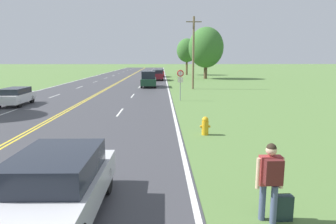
{
  "coord_description": "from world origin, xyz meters",
  "views": [
    {
      "loc": [
        6.54,
        -3.3,
        3.55
      ],
      "look_at": [
        6.86,
        11.03,
        0.99
      ],
      "focal_mm": 32.0,
      "sensor_mm": 36.0,
      "label": 1
    }
  ],
  "objects_px": {
    "suitcase": "(282,208)",
    "tree_behind_sign": "(187,50)",
    "car_red_sedan_distant": "(159,73)",
    "car_maroon_suv_receding": "(158,75)",
    "hitchhiker_person": "(271,175)",
    "traffic_sign": "(180,77)",
    "car_silver_sedan_approaching": "(55,186)",
    "car_dark_green_van_mid_far": "(149,79)",
    "fire_hydrant": "(205,126)",
    "tree_left_verge": "(206,48)",
    "car_white_hatchback_mid_near": "(15,96)"
  },
  "relations": [
    {
      "from": "car_red_sedan_distant",
      "to": "car_maroon_suv_receding",
      "type": "bearing_deg",
      "value": -0.48
    },
    {
      "from": "car_dark_green_van_mid_far",
      "to": "car_red_sedan_distant",
      "type": "relative_size",
      "value": 1.1
    },
    {
      "from": "tree_behind_sign",
      "to": "car_dark_green_van_mid_far",
      "type": "height_order",
      "value": "tree_behind_sign"
    },
    {
      "from": "suitcase",
      "to": "car_silver_sedan_approaching",
      "type": "distance_m",
      "value": 5.05
    },
    {
      "from": "tree_left_verge",
      "to": "tree_behind_sign",
      "type": "relative_size",
      "value": 1.14
    },
    {
      "from": "suitcase",
      "to": "car_red_sedan_distant",
      "type": "bearing_deg",
      "value": 1.86
    },
    {
      "from": "car_white_hatchback_mid_near",
      "to": "car_dark_green_van_mid_far",
      "type": "height_order",
      "value": "car_dark_green_van_mid_far"
    },
    {
      "from": "car_silver_sedan_approaching",
      "to": "car_dark_green_van_mid_far",
      "type": "height_order",
      "value": "car_dark_green_van_mid_far"
    },
    {
      "from": "car_white_hatchback_mid_near",
      "to": "fire_hydrant",
      "type": "bearing_deg",
      "value": -127.29
    },
    {
      "from": "traffic_sign",
      "to": "car_maroon_suv_receding",
      "type": "height_order",
      "value": "traffic_sign"
    },
    {
      "from": "suitcase",
      "to": "fire_hydrant",
      "type": "relative_size",
      "value": 0.72
    },
    {
      "from": "tree_behind_sign",
      "to": "car_red_sedan_distant",
      "type": "distance_m",
      "value": 10.41
    },
    {
      "from": "traffic_sign",
      "to": "car_maroon_suv_receding",
      "type": "relative_size",
      "value": 0.56
    },
    {
      "from": "car_dark_green_van_mid_far",
      "to": "fire_hydrant",
      "type": "bearing_deg",
      "value": 7.33
    },
    {
      "from": "car_white_hatchback_mid_near",
      "to": "hitchhiker_person",
      "type": "bearing_deg",
      "value": -143.54
    },
    {
      "from": "tree_left_verge",
      "to": "car_white_hatchback_mid_near",
      "type": "distance_m",
      "value": 36.57
    },
    {
      "from": "car_dark_green_van_mid_far",
      "to": "car_maroon_suv_receding",
      "type": "relative_size",
      "value": 0.98
    },
    {
      "from": "tree_left_verge",
      "to": "traffic_sign",
      "type": "bearing_deg",
      "value": -102.46
    },
    {
      "from": "car_white_hatchback_mid_near",
      "to": "car_red_sedan_distant",
      "type": "bearing_deg",
      "value": -18.61
    },
    {
      "from": "fire_hydrant",
      "to": "car_red_sedan_distant",
      "type": "xyz_separation_m",
      "value": [
        -2.44,
        45.77,
        0.37
      ]
    },
    {
      "from": "hitchhiker_person",
      "to": "traffic_sign",
      "type": "xyz_separation_m",
      "value": [
        -0.72,
        19.33,
        0.9
      ]
    },
    {
      "from": "traffic_sign",
      "to": "car_red_sedan_distant",
      "type": "distance_m",
      "value": 34.21
    },
    {
      "from": "traffic_sign",
      "to": "car_silver_sedan_approaching",
      "type": "bearing_deg",
      "value": -101.71
    },
    {
      "from": "car_silver_sedan_approaching",
      "to": "car_white_hatchback_mid_near",
      "type": "relative_size",
      "value": 1.14
    },
    {
      "from": "tree_left_verge",
      "to": "car_red_sedan_distant",
      "type": "relative_size",
      "value": 2.18
    },
    {
      "from": "fire_hydrant",
      "to": "car_white_hatchback_mid_near",
      "type": "height_order",
      "value": "car_white_hatchback_mid_near"
    },
    {
      "from": "traffic_sign",
      "to": "hitchhiker_person",
      "type": "bearing_deg",
      "value": -87.86
    },
    {
      "from": "car_silver_sedan_approaching",
      "to": "car_dark_green_van_mid_far",
      "type": "bearing_deg",
      "value": 179.25
    },
    {
      "from": "fire_hydrant",
      "to": "car_red_sedan_distant",
      "type": "bearing_deg",
      "value": 93.05
    },
    {
      "from": "car_maroon_suv_receding",
      "to": "car_silver_sedan_approaching",
      "type": "bearing_deg",
      "value": -2.53
    },
    {
      "from": "car_silver_sedan_approaching",
      "to": "car_maroon_suv_receding",
      "type": "relative_size",
      "value": 0.94
    },
    {
      "from": "fire_hydrant",
      "to": "traffic_sign",
      "type": "relative_size",
      "value": 0.33
    },
    {
      "from": "car_white_hatchback_mid_near",
      "to": "car_red_sedan_distant",
      "type": "xyz_separation_m",
      "value": [
        10.88,
        36.33,
        0.09
      ]
    },
    {
      "from": "traffic_sign",
      "to": "tree_behind_sign",
      "type": "height_order",
      "value": "tree_behind_sign"
    },
    {
      "from": "suitcase",
      "to": "traffic_sign",
      "type": "xyz_separation_m",
      "value": [
        -1.06,
        19.25,
        1.7
      ]
    },
    {
      "from": "car_red_sedan_distant",
      "to": "tree_behind_sign",
      "type": "bearing_deg",
      "value": 141.16
    },
    {
      "from": "hitchhiker_person",
      "to": "tree_behind_sign",
      "type": "bearing_deg",
      "value": -4.52
    },
    {
      "from": "car_silver_sedan_approaching",
      "to": "car_maroon_suv_receding",
      "type": "xyz_separation_m",
      "value": [
        1.73,
        43.89,
        0.15
      ]
    },
    {
      "from": "car_dark_green_van_mid_far",
      "to": "suitcase",
      "type": "bearing_deg",
      "value": 6.4
    },
    {
      "from": "suitcase",
      "to": "tree_behind_sign",
      "type": "height_order",
      "value": "tree_behind_sign"
    },
    {
      "from": "tree_behind_sign",
      "to": "car_silver_sedan_approaching",
      "type": "distance_m",
      "value": 61.12
    },
    {
      "from": "tree_left_verge",
      "to": "hitchhiker_person",
      "type": "bearing_deg",
      "value": -96.66
    },
    {
      "from": "tree_left_verge",
      "to": "car_red_sedan_distant",
      "type": "distance_m",
      "value": 11.04
    },
    {
      "from": "car_maroon_suv_receding",
      "to": "suitcase",
      "type": "bearing_deg",
      "value": 4.0
    },
    {
      "from": "tree_behind_sign",
      "to": "car_maroon_suv_receding",
      "type": "height_order",
      "value": "tree_behind_sign"
    },
    {
      "from": "car_maroon_suv_receding",
      "to": "fire_hydrant",
      "type": "bearing_deg",
      "value": 3.93
    },
    {
      "from": "car_white_hatchback_mid_near",
      "to": "car_dark_green_van_mid_far",
      "type": "relative_size",
      "value": 0.84
    },
    {
      "from": "tree_left_verge",
      "to": "tree_behind_sign",
      "type": "height_order",
      "value": "tree_left_verge"
    },
    {
      "from": "fire_hydrant",
      "to": "tree_behind_sign",
      "type": "distance_m",
      "value": 53.32
    },
    {
      "from": "suitcase",
      "to": "car_silver_sedan_approaching",
      "type": "bearing_deg",
      "value": 86.78
    }
  ]
}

